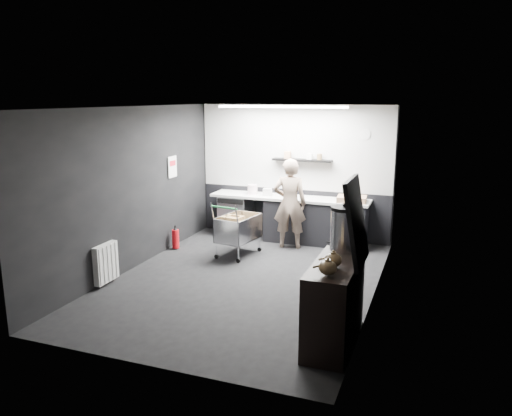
% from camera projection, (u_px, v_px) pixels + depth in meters
% --- Properties ---
extents(floor, '(5.50, 5.50, 0.00)m').
position_uv_depth(floor, '(245.00, 280.00, 7.91)').
color(floor, black).
rests_on(floor, ground).
extents(ceiling, '(5.50, 5.50, 0.00)m').
position_uv_depth(ceiling, '(244.00, 107.00, 7.32)').
color(ceiling, silver).
rests_on(ceiling, wall_back).
extents(wall_back, '(5.50, 0.00, 5.50)m').
position_uv_depth(wall_back, '(294.00, 172.00, 10.13)').
color(wall_back, black).
rests_on(wall_back, floor).
extents(wall_front, '(5.50, 0.00, 5.50)m').
position_uv_depth(wall_front, '(145.00, 247.00, 5.10)').
color(wall_front, black).
rests_on(wall_front, floor).
extents(wall_left, '(0.00, 5.50, 5.50)m').
position_uv_depth(wall_left, '(133.00, 189.00, 8.29)').
color(wall_left, black).
rests_on(wall_left, floor).
extents(wall_right, '(0.00, 5.50, 5.50)m').
position_uv_depth(wall_right, '(377.00, 207.00, 6.94)').
color(wall_right, black).
rests_on(wall_right, floor).
extents(kitchen_wall_panel, '(3.95, 0.02, 1.70)m').
position_uv_depth(kitchen_wall_panel, '(294.00, 148.00, 10.01)').
color(kitchen_wall_panel, '#B0B0AC').
rests_on(kitchen_wall_panel, wall_back).
extents(dado_panel, '(3.95, 0.02, 1.00)m').
position_uv_depth(dado_panel, '(293.00, 213.00, 10.30)').
color(dado_panel, black).
rests_on(dado_panel, wall_back).
extents(floating_shelf, '(1.20, 0.22, 0.04)m').
position_uv_depth(floating_shelf, '(302.00, 160.00, 9.89)').
color(floating_shelf, black).
rests_on(floating_shelf, wall_back).
extents(wall_clock, '(0.20, 0.03, 0.20)m').
position_uv_depth(wall_clock, '(365.00, 134.00, 9.46)').
color(wall_clock, silver).
rests_on(wall_clock, wall_back).
extents(poster, '(0.02, 0.30, 0.40)m').
position_uv_depth(poster, '(172.00, 167.00, 9.43)').
color(poster, white).
rests_on(poster, wall_left).
extents(poster_red_band, '(0.02, 0.22, 0.10)m').
position_uv_depth(poster_red_band, '(172.00, 163.00, 9.42)').
color(poster_red_band, red).
rests_on(poster_red_band, poster).
extents(radiator, '(0.10, 0.50, 0.60)m').
position_uv_depth(radiator, '(106.00, 263.00, 7.67)').
color(radiator, silver).
rests_on(radiator, wall_left).
extents(ceiling_strip, '(2.40, 0.20, 0.04)m').
position_uv_depth(ceiling_strip, '(281.00, 107.00, 9.02)').
color(ceiling_strip, white).
rests_on(ceiling_strip, ceiling).
extents(prep_counter, '(3.20, 0.61, 0.90)m').
position_uv_depth(prep_counter, '(295.00, 219.00, 9.98)').
color(prep_counter, black).
rests_on(prep_counter, floor).
extents(person, '(0.70, 0.53, 1.73)m').
position_uv_depth(person, '(290.00, 204.00, 9.48)').
color(person, '#B9A793').
rests_on(person, floor).
extents(shopping_cart, '(0.68, 0.99, 1.00)m').
position_uv_depth(shopping_cart, '(238.00, 230.00, 9.08)').
color(shopping_cart, silver).
rests_on(shopping_cart, floor).
extents(sideboard, '(0.56, 1.32, 1.97)m').
position_uv_depth(sideboard, '(336.00, 292.00, 5.83)').
color(sideboard, black).
rests_on(sideboard, floor).
extents(fire_extinguisher, '(0.13, 0.13, 0.44)m').
position_uv_depth(fire_extinguisher, '(176.00, 238.00, 9.50)').
color(fire_extinguisher, red).
rests_on(fire_extinguisher, floor).
extents(cardboard_box, '(0.57, 0.45, 0.11)m').
position_uv_depth(cardboard_box, '(352.00, 199.00, 9.45)').
color(cardboard_box, '#AA7D5A').
rests_on(cardboard_box, prep_counter).
extents(pink_tub, '(0.20, 0.20, 0.20)m').
position_uv_depth(pink_tub, '(253.00, 189.00, 10.17)').
color(pink_tub, silver).
rests_on(pink_tub, prep_counter).
extents(white_container, '(0.18, 0.15, 0.15)m').
position_uv_depth(white_container, '(267.00, 192.00, 10.02)').
color(white_container, silver).
rests_on(white_container, prep_counter).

